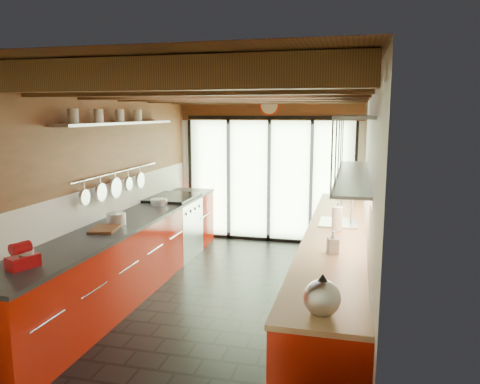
{
  "coord_description": "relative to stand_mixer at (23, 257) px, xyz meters",
  "views": [
    {
      "loc": [
        1.45,
        -5.19,
        2.22
      ],
      "look_at": [
        0.06,
        0.4,
        1.25
      ],
      "focal_mm": 35.0,
      "sensor_mm": 36.0,
      "label": 1
    }
  ],
  "objects": [
    {
      "name": "paper_towel",
      "position": [
        2.54,
        1.94,
        0.04
      ],
      "size": [
        0.16,
        0.16,
        0.32
      ],
      "color": "white",
      "rests_on": "right_counter"
    },
    {
      "name": "left_wall_fixtures",
      "position": [
        -0.2,
        2.1,
        0.83
      ],
      "size": [
        0.28,
        2.6,
        0.96
      ],
      "color": "silver",
      "rests_on": "ground"
    },
    {
      "name": "cutting_board",
      "position": [
        0.0,
        1.33,
        -0.08
      ],
      "size": [
        0.35,
        0.43,
        0.03
      ],
      "primitive_type": "cube",
      "rotation": [
        0.0,
        0.0,
        0.22
      ],
      "color": "brown",
      "rests_on": "left_counter"
    },
    {
      "name": "pot_large",
      "position": [
        0.0,
        1.6,
        -0.02
      ],
      "size": [
        0.23,
        0.23,
        0.14
      ],
      "primitive_type": "cylinder",
      "rotation": [
        0.0,
        0.0,
        -0.02
      ],
      "color": "silver",
      "rests_on": "left_counter"
    },
    {
      "name": "ground",
      "position": [
        1.27,
        1.92,
        -1.01
      ],
      "size": [
        5.5,
        5.5,
        0.0
      ],
      "primitive_type": "plane",
      "color": "black",
      "rests_on": "ground"
    },
    {
      "name": "kettle",
      "position": [
        2.54,
        -0.33,
        0.04
      ],
      "size": [
        0.31,
        0.33,
        0.29
      ],
      "color": "silver",
      "rests_on": "right_counter"
    },
    {
      "name": "upper_cabinets_right",
      "position": [
        2.7,
        2.22,
        0.84
      ],
      "size": [
        0.34,
        3.0,
        3.0
      ],
      "color": "silver",
      "rests_on": "ground"
    },
    {
      "name": "range_stove",
      "position": [
        -0.01,
        3.37,
        -0.54
      ],
      "size": [
        0.66,
        0.9,
        0.97
      ],
      "color": "silver",
      "rests_on": "ground"
    },
    {
      "name": "ceiling_beams",
      "position": [
        1.27,
        2.3,
        1.45
      ],
      "size": [
        3.14,
        5.06,
        4.9
      ],
      "color": "#593316",
      "rests_on": "ground"
    },
    {
      "name": "bowl",
      "position": [
        2.54,
        4.12,
        -0.06
      ],
      "size": [
        0.27,
        0.27,
        0.06
      ],
      "primitive_type": "imported",
      "rotation": [
        0.0,
        0.0,
        0.13
      ],
      "color": "silver",
      "rests_on": "right_counter"
    },
    {
      "name": "stand_mixer",
      "position": [
        0.0,
        0.0,
        0.0
      ],
      "size": [
        0.23,
        0.29,
        0.23
      ],
      "color": "#AF0E12",
      "rests_on": "left_counter"
    },
    {
      "name": "pot_small",
      "position": [
        0.0,
        2.83,
        -0.05
      ],
      "size": [
        0.3,
        0.3,
        0.09
      ],
      "primitive_type": "cylinder",
      "rotation": [
        0.0,
        0.0,
        0.31
      ],
      "color": "silver",
      "rests_on": "left_counter"
    },
    {
      "name": "room_shell",
      "position": [
        1.27,
        1.92,
        0.64
      ],
      "size": [
        5.5,
        5.5,
        5.5
      ],
      "color": "silver",
      "rests_on": "ground"
    },
    {
      "name": "glass_door",
      "position": [
        1.27,
        4.61,
        0.65
      ],
      "size": [
        2.95,
        0.1,
        2.9
      ],
      "color": "#C6EAAD",
      "rests_on": "ground"
    },
    {
      "name": "sink_assembly",
      "position": [
        2.56,
        2.32,
        -0.05
      ],
      "size": [
        0.45,
        0.52,
        0.43
      ],
      "color": "silver",
      "rests_on": "right_counter"
    },
    {
      "name": "right_counter",
      "position": [
        2.54,
        1.92,
        -0.55
      ],
      "size": [
        0.68,
        5.0,
        0.92
      ],
      "color": "#AB1708",
      "rests_on": "ground"
    },
    {
      "name": "soap_bottle",
      "position": [
        2.54,
        1.06,
        0.02
      ],
      "size": [
        0.13,
        0.13,
        0.22
      ],
      "primitive_type": "imported",
      "rotation": [
        0.0,
        0.0,
        0.33
      ],
      "color": "silver",
      "rests_on": "right_counter"
    },
    {
      "name": "left_counter",
      "position": [
        -0.01,
        1.92,
        -0.55
      ],
      "size": [
        0.68,
        5.0,
        0.92
      ],
      "color": "#AB1708",
      "rests_on": "ground"
    }
  ]
}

